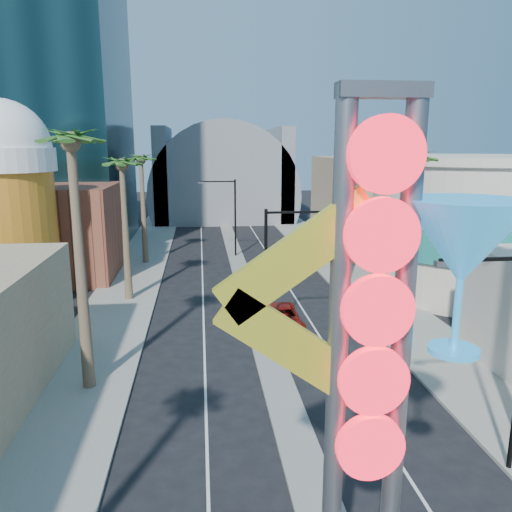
{
  "coord_description": "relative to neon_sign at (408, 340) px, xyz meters",
  "views": [
    {
      "loc": [
        -3.52,
        -6.64,
        11.37
      ],
      "look_at": [
        -0.34,
        21.86,
        4.99
      ],
      "focal_mm": 35.0,
      "sensor_mm": 36.0,
      "label": 1
    }
  ],
  "objects": [
    {
      "name": "turquoise_building",
      "position": [
        17.18,
        27.04,
        -2.06
      ],
      "size": [
        16.6,
        16.6,
        10.6
      ],
      "color": "beige",
      "rests_on": "ground"
    },
    {
      "name": "palm_6",
      "position": [
        8.18,
        19.04,
        2.62
      ],
      "size": [
        2.4,
        2.4,
        11.7
      ],
      "color": "brown",
      "rests_on": "ground"
    },
    {
      "name": "palm_3",
      "position": [
        -9.82,
        39.04,
        2.17
      ],
      "size": [
        2.4,
        2.4,
        11.2
      ],
      "color": "brown",
      "rests_on": "ground"
    },
    {
      "name": "streetlight_0",
      "position": [
        -0.27,
        17.04,
        -2.43
      ],
      "size": [
        3.79,
        0.25,
        8.0
      ],
      "color": "black",
      "rests_on": "ground"
    },
    {
      "name": "canopy",
      "position": [
        -0.82,
        69.04,
        -3.0
      ],
      "size": [
        22.0,
        16.0,
        22.0
      ],
      "color": "slate",
      "rests_on": "ground"
    },
    {
      "name": "sidewalk_west",
      "position": [
        -10.32,
        32.04,
        -7.23
      ],
      "size": [
        5.0,
        100.0,
        0.15
      ],
      "primitive_type": "cube",
      "color": "gray",
      "rests_on": "ground"
    },
    {
      "name": "median",
      "position": [
        -0.82,
        35.04,
        -7.23
      ],
      "size": [
        1.6,
        84.0,
        0.15
      ],
      "primitive_type": "cube",
      "color": "gray",
      "rests_on": "ground"
    },
    {
      "name": "streetlight_1",
      "position": [
        -1.36,
        41.04,
        -2.43
      ],
      "size": [
        3.79,
        0.25,
        8.0
      ],
      "color": "black",
      "rests_on": "ground"
    },
    {
      "name": "red_pickup",
      "position": [
        0.48,
        19.65,
        -6.56
      ],
      "size": [
        2.5,
        5.41,
        1.5
      ],
      "primitive_type": "imported",
      "rotation": [
        0.0,
        0.0,
        0.0
      ],
      "color": "maroon",
      "rests_on": "ground"
    },
    {
      "name": "streetlight_2",
      "position": [
        5.91,
        5.04,
        -2.47
      ],
      "size": [
        3.45,
        0.25,
        8.0
      ],
      "color": "black",
      "rests_on": "ground"
    },
    {
      "name": "neon_sign",
      "position": [
        0.0,
        0.0,
        0.0
      ],
      "size": [
        6.53,
        2.6,
        12.55
      ],
      "color": "gray",
      "rests_on": "ground"
    },
    {
      "name": "palm_7",
      "position": [
        8.18,
        31.04,
        3.52
      ],
      "size": [
        2.4,
        2.4,
        12.7
      ],
      "color": "brown",
      "rests_on": "ground"
    },
    {
      "name": "hotel_tower",
      "position": [
        -22.82,
        49.04,
        17.69
      ],
      "size": [
        20.0,
        20.0,
        50.0
      ],
      "primitive_type": "cube",
      "color": "black",
      "rests_on": "ground"
    },
    {
      "name": "beer_mug",
      "position": [
        -17.82,
        27.04,
        0.54
      ],
      "size": [
        7.0,
        7.0,
        14.5
      ],
      "color": "orange",
      "rests_on": "ground"
    },
    {
      "name": "palm_1",
      "position": [
        -9.82,
        13.04,
        3.52
      ],
      "size": [
        2.4,
        2.4,
        12.7
      ],
      "color": "brown",
      "rests_on": "ground"
    },
    {
      "name": "sidewalk_east",
      "position": [
        8.68,
        32.04,
        -7.23
      ],
      "size": [
        5.0,
        100.0,
        0.15
      ],
      "primitive_type": "cube",
      "color": "gray",
      "rests_on": "ground"
    },
    {
      "name": "filler_east",
      "position": [
        15.18,
        45.04,
        -2.31
      ],
      "size": [
        10.0,
        20.0,
        10.0
      ],
      "primitive_type": "cube",
      "color": "tan",
      "rests_on": "ground"
    },
    {
      "name": "palm_2",
      "position": [
        -9.82,
        27.04,
        2.17
      ],
      "size": [
        2.4,
        2.4,
        11.2
      ],
      "color": "brown",
      "rests_on": "ground"
    },
    {
      "name": "brick_filler_west",
      "position": [
        -16.82,
        35.04,
        -3.31
      ],
      "size": [
        10.0,
        10.0,
        8.0
      ],
      "primitive_type": "cube",
      "color": "brown",
      "rests_on": "ground"
    }
  ]
}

